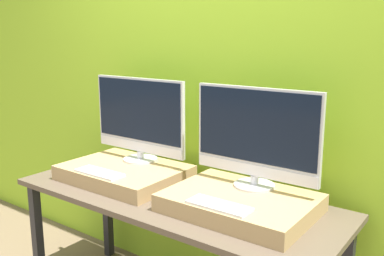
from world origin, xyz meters
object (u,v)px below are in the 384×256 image
object	(u,v)px
keyboard_left	(100,173)
keyboard_right	(219,205)
monitor_right	(256,136)
monitor_left	(139,118)

from	to	relation	value
keyboard_left	keyboard_right	world-z (taller)	same
monitor_right	keyboard_right	xyz separation A→B (m)	(0.00, -0.32, -0.25)
monitor_left	keyboard_left	world-z (taller)	monitor_left
monitor_right	keyboard_right	size ratio (longest dim) A/B	2.24
keyboard_left	keyboard_right	xyz separation A→B (m)	(0.76, 0.00, 0.00)
keyboard_left	keyboard_right	size ratio (longest dim) A/B	1.00
monitor_left	keyboard_left	xyz separation A→B (m)	(0.00, -0.32, -0.25)
keyboard_right	keyboard_left	bearing A→B (deg)	180.00
monitor_left	keyboard_right	xyz separation A→B (m)	(0.76, -0.32, -0.25)
monitor_left	keyboard_left	bearing A→B (deg)	-90.00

